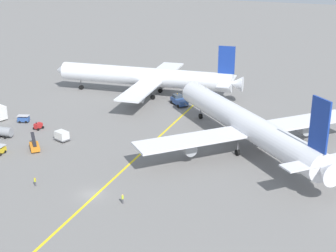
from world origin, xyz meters
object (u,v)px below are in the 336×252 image
at_px(ground_crew_wing_walker_right, 123,199).
at_px(ground_crew_marshaller_foreground, 35,181).
at_px(pushback_tug, 179,100).
at_px(gse_baggage_cart_trailing, 24,119).
at_px(gse_container_dolly_flat, 62,136).
at_px(gse_fuel_bowser_stubby, 1,131).
at_px(airliner_at_gate_left, 146,77).
at_px(gse_baggage_cart_near_cluster, 0,150).
at_px(gse_gpu_cart_small, 38,126).
at_px(airliner_being_pushed, 245,124).
at_px(gse_belt_loader_portside, 35,146).

height_order(ground_crew_wing_walker_right, ground_crew_marshaller_foreground, ground_crew_marshaller_foreground).
relative_size(ground_crew_wing_walker_right, ground_crew_marshaller_foreground, 0.99).
distance_m(pushback_tug, gse_baggage_cart_trailing, 39.85).
distance_m(pushback_tug, ground_crew_wing_walker_right, 54.15).
xyz_separation_m(gse_container_dolly_flat, ground_crew_marshaller_foreground, (7.73, -20.12, -0.27)).
bearing_deg(ground_crew_wing_walker_right, gse_fuel_bowser_stubby, 156.73).
distance_m(airliner_at_gate_left, gse_fuel_bowser_stubby, 44.73).
bearing_deg(gse_container_dolly_flat, airliner_at_gate_left, 85.87).
distance_m(gse_baggage_cart_near_cluster, gse_gpu_cart_small, 15.10).
bearing_deg(gse_baggage_cart_near_cluster, gse_baggage_cart_trailing, 113.17).
relative_size(gse_baggage_cart_near_cluster, gse_gpu_cart_small, 1.22).
xyz_separation_m(airliner_being_pushed, pushback_tug, (-23.23, 22.20, -4.09)).
distance_m(airliner_being_pushed, gse_baggage_cart_trailing, 53.18).
relative_size(pushback_tug, gse_belt_loader_portside, 1.67).
relative_size(airliner_being_pushed, gse_baggage_cart_near_cluster, 15.29).
bearing_deg(ground_crew_wing_walker_right, gse_baggage_cart_near_cluster, 164.83).
height_order(gse_baggage_cart_trailing, gse_fuel_bowser_stubby, gse_fuel_bowser_stubby).
bearing_deg(airliner_being_pushed, airliner_at_gate_left, 142.14).
bearing_deg(pushback_tug, gse_baggage_cart_near_cluster, -116.48).
relative_size(pushback_tug, ground_crew_wing_walker_right, 4.35).
relative_size(gse_baggage_cart_trailing, gse_belt_loader_portside, 0.69).
bearing_deg(ground_crew_marshaller_foreground, gse_baggage_cart_near_cluster, 149.42).
xyz_separation_m(pushback_tug, gse_gpu_cart_small, (-23.51, -29.25, -0.46)).
distance_m(airliner_being_pushed, ground_crew_marshaller_foreground, 43.42).
distance_m(gse_container_dolly_flat, gse_baggage_cart_near_cluster, 13.42).
bearing_deg(pushback_tug, gse_fuel_bowser_stubby, -127.43).
bearing_deg(gse_baggage_cart_near_cluster, ground_crew_wing_walker_right, -15.17).
height_order(airliner_at_gate_left, gse_fuel_bowser_stubby, airliner_at_gate_left).
relative_size(gse_baggage_cart_trailing, gse_fuel_bowser_stubby, 0.61).
bearing_deg(gse_container_dolly_flat, airliner_being_pushed, 16.36).
distance_m(airliner_being_pushed, gse_belt_loader_portside, 43.92).
bearing_deg(ground_crew_marshaller_foreground, gse_belt_loader_portside, 126.65).
height_order(gse_container_dolly_flat, ground_crew_wing_walker_right, gse_container_dolly_flat).
distance_m(gse_baggage_cart_trailing, gse_container_dolly_flat, 16.52).
xyz_separation_m(gse_baggage_cart_near_cluster, ground_crew_marshaller_foreground, (15.37, -9.09, 0.04)).
height_order(pushback_tug, ground_crew_wing_walker_right, pushback_tug).
distance_m(gse_gpu_cart_small, gse_belt_loader_portside, 12.59).
bearing_deg(gse_baggage_cart_trailing, gse_belt_loader_portside, -45.69).
relative_size(airliner_at_gate_left, gse_gpu_cart_small, 23.73).
relative_size(pushback_tug, gse_fuel_bowser_stubby, 1.46).
height_order(airliner_being_pushed, gse_container_dolly_flat, airliner_being_pushed).
height_order(gse_fuel_bowser_stubby, gse_belt_loader_portside, gse_belt_loader_portside).
xyz_separation_m(gse_baggage_cart_near_cluster, gse_gpu_cart_small, (-1.46, 15.03, -0.07)).
bearing_deg(airliner_at_gate_left, gse_baggage_cart_near_cluster, -101.93).
height_order(pushback_tug, gse_belt_loader_portside, gse_belt_loader_portside).
bearing_deg(airliner_at_gate_left, ground_crew_marshaller_foreground, -85.12).
xyz_separation_m(gse_baggage_cart_trailing, gse_fuel_bowser_stubby, (1.61, -9.85, 0.47)).
height_order(airliner_at_gate_left, ground_crew_marshaller_foreground, airliner_at_gate_left).
height_order(pushback_tug, gse_baggage_cart_trailing, pushback_tug).
bearing_deg(airliner_being_pushed, gse_container_dolly_flat, -163.64).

